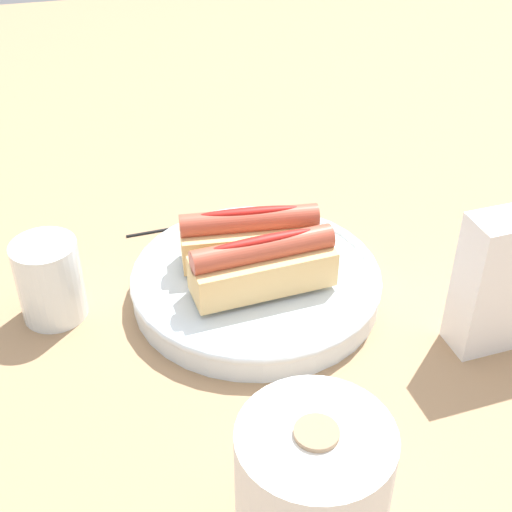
# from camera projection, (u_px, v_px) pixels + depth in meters

# --- Properties ---
(ground_plane) EXTENTS (2.40, 2.40, 0.00)m
(ground_plane) POSITION_uv_depth(u_px,v_px,m) (243.00, 305.00, 0.78)
(ground_plane) COLOR #9E7A56
(serving_bowl) EXTENTS (0.27, 0.27, 0.03)m
(serving_bowl) POSITION_uv_depth(u_px,v_px,m) (256.00, 282.00, 0.79)
(serving_bowl) COLOR silver
(serving_bowl) RESTS_ON ground_plane
(hotdog_front) EXTENTS (0.15, 0.06, 0.06)m
(hotdog_front) POSITION_uv_depth(u_px,v_px,m) (250.00, 236.00, 0.78)
(hotdog_front) COLOR #DBB270
(hotdog_front) RESTS_ON serving_bowl
(hotdog_back) EXTENTS (0.15, 0.06, 0.06)m
(hotdog_back) POSITION_uv_depth(u_px,v_px,m) (263.00, 265.00, 0.74)
(hotdog_back) COLOR #DBB270
(hotdog_back) RESTS_ON serving_bowl
(water_glass) EXTENTS (0.07, 0.07, 0.09)m
(water_glass) POSITION_uv_depth(u_px,v_px,m) (50.00, 285.00, 0.75)
(water_glass) COLOR white
(water_glass) RESTS_ON ground_plane
(paper_towel_roll) EXTENTS (0.11, 0.11, 0.13)m
(paper_towel_roll) POSITION_uv_depth(u_px,v_px,m) (312.00, 495.00, 0.51)
(paper_towel_roll) COLOR white
(paper_towel_roll) RESTS_ON ground_plane
(napkin_box) EXTENTS (0.11, 0.05, 0.15)m
(napkin_box) POSITION_uv_depth(u_px,v_px,m) (512.00, 279.00, 0.70)
(napkin_box) COLOR white
(napkin_box) RESTS_ON ground_plane
(chopstick_near) EXTENTS (0.22, 0.02, 0.01)m
(chopstick_near) POSITION_uv_depth(u_px,v_px,m) (211.00, 221.00, 0.92)
(chopstick_near) COLOR black
(chopstick_near) RESTS_ON ground_plane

